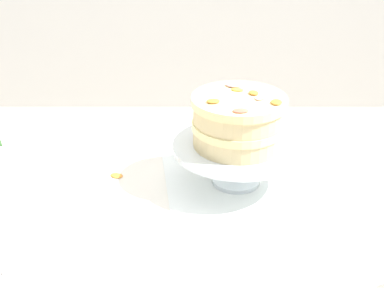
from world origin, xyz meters
TOP-DOWN VIEW (x-y plane):
  - dining_table at (0.00, -0.02)m, footprint 1.40×1.00m
  - linen_napkin at (0.18, 0.05)m, footprint 0.35×0.35m
  - cake_stand at (0.18, 0.05)m, footprint 0.29×0.29m
  - layer_cake at (0.18, 0.05)m, footprint 0.21×0.21m
  - loose_petal_0 at (-0.10, 0.08)m, footprint 0.04×0.04m

SIDE VIEW (x-z plane):
  - dining_table at x=0.00m, z-range 0.28..1.02m
  - linen_napkin at x=0.18m, z-range 0.74..0.74m
  - loose_petal_0 at x=-0.10m, z-range 0.74..0.74m
  - cake_stand at x=0.18m, z-range 0.77..0.87m
  - layer_cake at x=0.18m, z-range 0.84..0.96m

